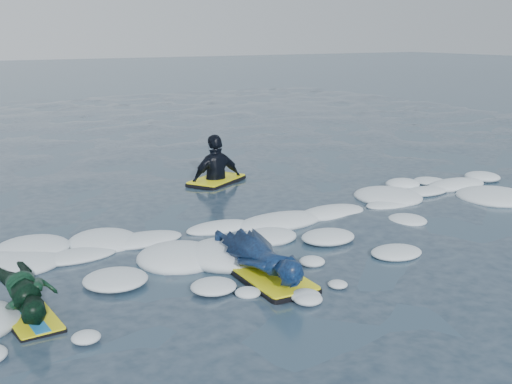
% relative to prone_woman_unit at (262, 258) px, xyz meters
% --- Properties ---
extents(ground, '(120.00, 120.00, 0.00)m').
position_rel_prone_woman_unit_xyz_m(ground, '(0.31, 0.22, -0.23)').
color(ground, '#1B3241').
rests_on(ground, ground).
extents(foam_band, '(12.00, 3.10, 0.30)m').
position_rel_prone_woman_unit_xyz_m(foam_band, '(0.31, 1.25, -0.23)').
color(foam_band, white).
rests_on(foam_band, ground).
extents(prone_woman_unit, '(0.73, 1.73, 0.44)m').
position_rel_prone_woman_unit_xyz_m(prone_woman_unit, '(0.00, 0.00, 0.00)').
color(prone_woman_unit, black).
rests_on(prone_woman_unit, ground).
extents(prone_child_unit, '(0.59, 1.20, 0.46)m').
position_rel_prone_woman_unit_xyz_m(prone_child_unit, '(-2.54, 0.25, 0.01)').
color(prone_child_unit, black).
rests_on(prone_child_unit, ground).
extents(waiting_rider_unit, '(1.34, 1.16, 1.76)m').
position_rel_prone_woman_unit_xyz_m(waiting_rider_unit, '(1.69, 4.44, -0.20)').
color(waiting_rider_unit, black).
rests_on(waiting_rider_unit, ground).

